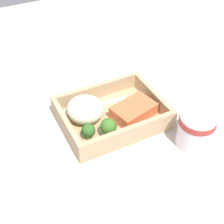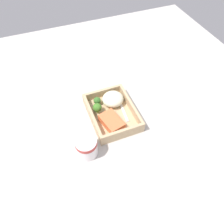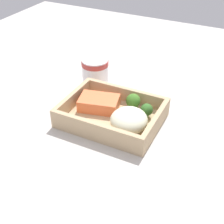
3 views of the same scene
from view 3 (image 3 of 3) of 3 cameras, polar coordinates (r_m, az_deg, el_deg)
name	(u,v)px [view 3 (image 3 of 3)]	position (r cm, az deg, el deg)	size (l,w,h in cm)	color
ground_plane	(112,124)	(80.64, 0.00, -2.15)	(160.00, 160.00, 2.00)	#BAB4AE
takeout_tray	(112,119)	(79.68, 0.00, -1.23)	(24.32, 18.45, 1.20)	tan
tray_rim	(112,111)	(78.19, 0.00, 0.26)	(24.32, 18.45, 3.88)	tan
salmon_fillet	(99,103)	(81.71, -2.39, 1.65)	(10.15, 6.66, 3.18)	#EB6F40
mashed_potatoes	(129,120)	(73.89, 3.11, -1.52)	(8.92, 9.31, 5.22)	beige
broccoli_floret_1	(147,110)	(78.60, 6.36, 0.38)	(3.15, 3.15, 3.78)	#77A150
broccoli_floret_2	(133,101)	(80.56, 3.89, 1.98)	(3.76, 3.76, 4.69)	#80A14F
fork	(114,132)	(74.19, 0.35, -3.62)	(15.89, 3.26, 0.44)	silver
paper_cup	(95,70)	(94.01, -3.10, 7.63)	(8.01, 8.01, 8.00)	white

